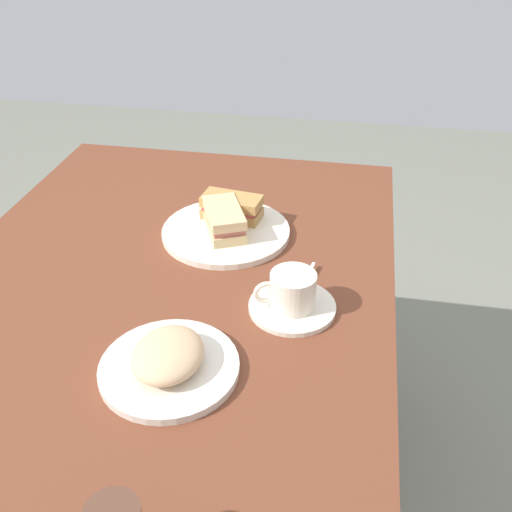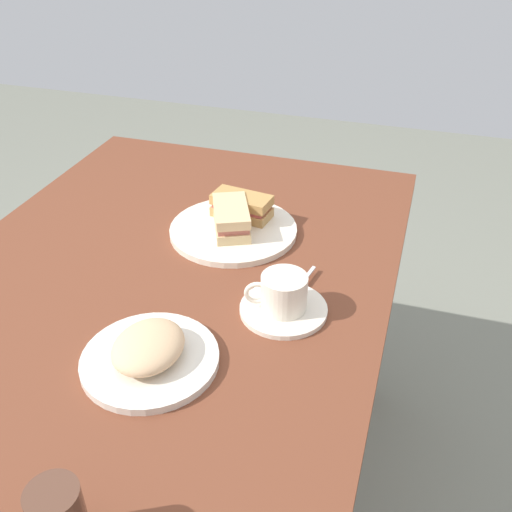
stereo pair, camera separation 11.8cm
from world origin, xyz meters
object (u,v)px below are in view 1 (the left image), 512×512
Objects in this scene: sandwich_back at (232,207)px; spoon at (305,281)px; dining_table at (165,321)px; side_plate at (169,368)px; sandwich_plate at (226,232)px; coffee_cup at (292,289)px; coffee_saucer at (292,307)px; sandwich_front at (224,220)px.

sandwich_back reaches higher than spoon.
side_plate reaches higher than dining_table.
spoon is (0.16, 0.19, 0.01)m from sandwich_plate.
coffee_cup is 1.14× the size of spoon.
coffee_saucer is (0.03, 0.26, 0.10)m from dining_table.
spoon is at bearing 145.11° from side_plate.
sandwich_front reaches higher than side_plate.
spoon is (0.15, 0.20, -0.03)m from sandwich_front.
dining_table is 0.30m from coffee_cup.
side_plate is at bearing -41.90° from coffee_saucer.
coffee_saucer is at bearing 31.42° from sandwich_back.
sandwich_back is 0.49m from side_plate.
dining_table is at bearing -21.95° from sandwich_plate.
dining_table is 8.16× the size of sandwich_front.
coffee_cup is at bearing -11.63° from spoon.
spoon is (-0.08, 0.01, 0.01)m from coffee_saucer.
sandwich_plate is 1.24× the size of side_plate.
sandwich_back is (-0.05, 0.00, 0.03)m from sandwich_plate.
sandwich_plate is at bearing -179.41° from side_plate.
spoon is at bearing 52.02° from sandwich_front.
sandwich_back is (-0.26, 0.09, 0.13)m from dining_table.
side_plate is at bearing 21.35° from dining_table.
sandwich_plate is at bearing -129.62° from spoon.
coffee_cup reaches higher than side_plate.
side_plate is at bearing -34.89° from spoon.
dining_table is 5.55× the size of side_plate.
spoon is at bearing 99.54° from dining_table.
coffee_saucer is at bearing 37.22° from sandwich_plate.
coffee_saucer is at bearing 138.10° from side_plate.
coffee_cup is (0.03, 0.26, 0.14)m from dining_table.
sandwich_front is 0.25m from spoon.
coffee_cup is at bearing 83.43° from dining_table.
sandwich_back is at bearing -179.74° from side_plate.
sandwich_plate reaches higher than coffee_saucer.
sandwich_plate is at bearing 172.14° from sandwich_front.
dining_table is 4.46× the size of sandwich_plate.
sandwich_front is at bearing -141.62° from coffee_saucer.
sandwich_plate is 0.43m from side_plate.
dining_table is 12.88× the size of spoon.
side_plate is (0.43, 0.00, 0.00)m from sandwich_plate.
sandwich_plate is 2.01× the size of sandwich_back.
spoon reaches higher than side_plate.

